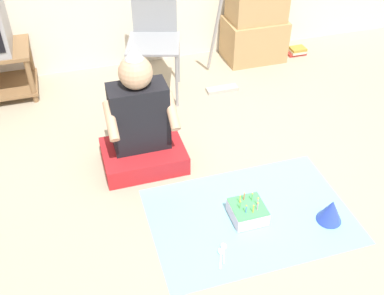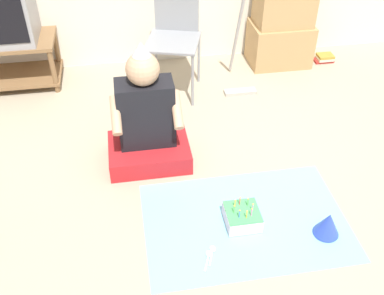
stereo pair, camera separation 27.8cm
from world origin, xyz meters
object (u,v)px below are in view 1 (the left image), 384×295
object	(u,v)px
cardboard_box_stack	(255,24)
dust_mop	(219,55)
birthday_cake	(248,212)
folding_chair	(154,31)
party_hat_blue	(331,211)
book_pile	(297,51)
person_seated	(141,127)

from	to	relation	value
cardboard_box_stack	dust_mop	xyz separation A→B (m)	(-0.50, -0.40, -0.05)
cardboard_box_stack	birthday_cake	bearing A→B (deg)	-113.60
folding_chair	dust_mop	distance (m)	0.60
birthday_cake	cardboard_box_stack	bearing A→B (deg)	66.40
birthday_cake	dust_mop	bearing A→B (deg)	77.00
folding_chair	party_hat_blue	xyz separation A→B (m)	(0.65, -1.85, -0.46)
folding_chair	dust_mop	xyz separation A→B (m)	(0.54, -0.11, -0.24)
cardboard_box_stack	book_pile	bearing A→B (deg)	-8.08
cardboard_box_stack	party_hat_blue	bearing A→B (deg)	-100.25
dust_mop	person_seated	size ratio (longest dim) A/B	1.20
birthday_cake	party_hat_blue	distance (m)	0.50
book_pile	party_hat_blue	world-z (taller)	party_hat_blue
book_pile	cardboard_box_stack	bearing A→B (deg)	171.92
dust_mop	book_pile	xyz separation A→B (m)	(0.96, 0.34, -0.27)
folding_chair	book_pile	bearing A→B (deg)	8.59
cardboard_box_stack	book_pile	distance (m)	0.56
party_hat_blue	book_pile	bearing A→B (deg)	67.87
birthday_cake	party_hat_blue	size ratio (longest dim) A/B	1.30
folding_chair	party_hat_blue	bearing A→B (deg)	-70.55
book_pile	birthday_cake	bearing A→B (deg)	-124.64
dust_mop	party_hat_blue	xyz separation A→B (m)	(0.11, -1.74, -0.22)
party_hat_blue	birthday_cake	bearing A→B (deg)	160.94
cardboard_box_stack	person_seated	size ratio (longest dim) A/B	0.83
dust_mop	person_seated	xyz separation A→B (m)	(-0.87, -0.85, 0.01)
cardboard_box_stack	party_hat_blue	world-z (taller)	cardboard_box_stack
folding_chair	birthday_cake	bearing A→B (deg)	-84.01
folding_chair	cardboard_box_stack	bearing A→B (deg)	15.63
birthday_cake	party_hat_blue	world-z (taller)	birthday_cake
book_pile	birthday_cake	size ratio (longest dim) A/B	0.90
book_pile	person_seated	world-z (taller)	person_seated
cardboard_box_stack	dust_mop	size ratio (longest dim) A/B	0.69
person_seated	party_hat_blue	xyz separation A→B (m)	(0.98, -0.88, -0.22)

